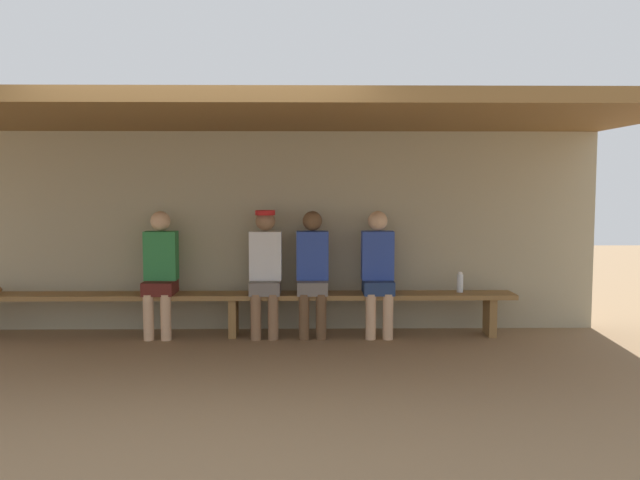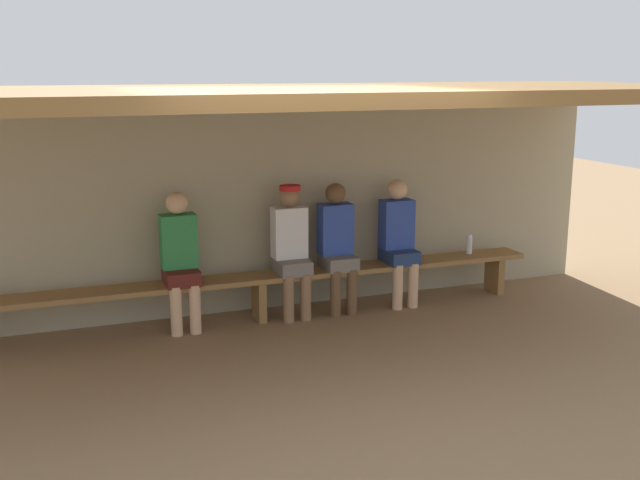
# 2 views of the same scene
# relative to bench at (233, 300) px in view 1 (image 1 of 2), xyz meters

# --- Properties ---
(ground_plane) EXTENTS (24.00, 24.00, 0.00)m
(ground_plane) POSITION_rel_bench_xyz_m (0.00, -1.55, -0.39)
(ground_plane) COLOR #8C6D4C
(back_wall) EXTENTS (8.00, 0.20, 2.20)m
(back_wall) POSITION_rel_bench_xyz_m (0.00, 0.45, 0.71)
(back_wall) COLOR tan
(back_wall) RESTS_ON ground
(dugout_roof) EXTENTS (8.00, 2.80, 0.12)m
(dugout_roof) POSITION_rel_bench_xyz_m (0.00, -0.85, 1.87)
(dugout_roof) COLOR brown
(dugout_roof) RESTS_ON back_wall
(bench) EXTENTS (6.00, 0.36, 0.46)m
(bench) POSITION_rel_bench_xyz_m (0.00, 0.00, 0.00)
(bench) COLOR olive
(bench) RESTS_ON ground
(player_in_red) EXTENTS (0.34, 0.42, 1.34)m
(player_in_red) POSITION_rel_bench_xyz_m (0.84, 0.00, 0.34)
(player_in_red) COLOR slate
(player_in_red) RESTS_ON ground
(player_middle) EXTENTS (0.34, 0.42, 1.34)m
(player_middle) POSITION_rel_bench_xyz_m (-0.77, 0.00, 0.34)
(player_middle) COLOR #591E19
(player_middle) RESTS_ON ground
(player_rightmost) EXTENTS (0.34, 0.42, 1.34)m
(player_rightmost) POSITION_rel_bench_xyz_m (1.54, 0.00, 0.34)
(player_rightmost) COLOR navy
(player_rightmost) RESTS_ON ground
(player_near_post) EXTENTS (0.34, 0.42, 1.34)m
(player_near_post) POSITION_rel_bench_xyz_m (0.34, 0.00, 0.36)
(player_near_post) COLOR slate
(player_near_post) RESTS_ON ground
(water_bottle_clear) EXTENTS (0.07, 0.07, 0.22)m
(water_bottle_clear) POSITION_rel_bench_xyz_m (2.43, 0.05, 0.18)
(water_bottle_clear) COLOR silver
(water_bottle_clear) RESTS_ON bench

